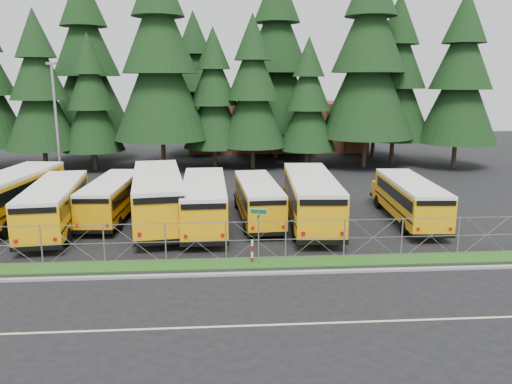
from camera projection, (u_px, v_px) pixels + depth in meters
ground at (245, 252)px, 26.17m from camera, size 120.00×120.00×0.00m
curb at (248, 274)px, 23.14m from camera, size 50.00×0.25×0.12m
grass_verge at (247, 263)px, 24.51m from camera, size 50.00×1.40×0.06m
road_lane_line at (256, 325)px, 18.38m from camera, size 50.00×0.12×0.01m
chainlink_fence at (246, 240)px, 24.97m from camera, size 44.00×0.10×2.00m
brick_building at (276, 126)px, 64.83m from camera, size 22.00×10.00×6.00m
bus_0 at (14, 198)px, 31.51m from camera, size 4.20×12.18×3.13m
bus_1 at (56, 207)px, 29.78m from camera, size 3.67×11.14×2.87m
bus_2 at (113, 199)px, 32.30m from camera, size 2.87×9.99×2.59m
bus_3 at (158, 198)px, 31.08m from camera, size 4.62×12.71×3.26m
bus_4 at (205, 203)px, 30.56m from camera, size 2.90×11.17×2.91m
bus_5 at (257, 201)px, 31.85m from camera, size 2.90×10.01×2.59m
bus_6 at (310, 200)px, 31.05m from camera, size 3.47×11.99×3.11m
bus_east at (408, 201)px, 31.65m from camera, size 3.09×10.44×2.70m
street_sign at (259, 225)px, 24.03m from camera, size 0.81×0.54×2.81m
striped_bollard at (252, 252)px, 24.50m from camera, size 0.11×0.11×1.20m
light_standard at (57, 124)px, 38.43m from camera, size 0.70×0.35×10.14m
conifer_1 at (39, 92)px, 47.54m from camera, size 6.97×6.97×15.41m
conifer_2 at (91, 103)px, 48.57m from camera, size 6.01×6.01×13.28m
conifer_3 at (160, 63)px, 48.21m from camera, size 9.44×9.44×20.87m
conifer_4 at (214, 98)px, 50.11m from camera, size 6.33×6.33×13.99m
conifer_5 at (253, 92)px, 49.57m from camera, size 6.87×6.87×15.20m
conifer_6 at (308, 104)px, 49.58m from camera, size 5.87×5.87×12.98m
conifer_7 at (368, 62)px, 49.41m from camera, size 9.53×9.53×21.07m
conifer_8 at (396, 80)px, 52.27m from camera, size 7.95×7.95×17.58m
conifer_9 at (461, 81)px, 49.60m from camera, size 7.91×7.91×17.50m
conifer_10 at (87, 67)px, 54.04m from camera, size 9.22×9.22×20.40m
conifer_11 at (195, 84)px, 58.32m from camera, size 7.51×7.51×16.61m
conifer_12 at (276, 63)px, 55.73m from camera, size 9.60×9.60×21.24m
conifer_13 at (376, 86)px, 57.11m from camera, size 7.38×7.38×16.32m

